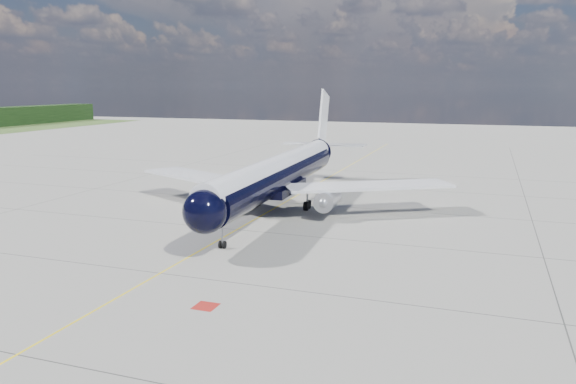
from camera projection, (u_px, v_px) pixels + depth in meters
name	position (u px, v px, depth m)	size (l,w,h in m)	color
ground	(297.00, 196.00, 78.30)	(320.00, 320.00, 0.00)	gray
taxiway_centerline	(285.00, 202.00, 73.67)	(0.16, 160.00, 0.01)	yellow
red_marking	(206.00, 306.00, 39.03)	(1.60, 1.60, 0.01)	maroon
main_airliner	(281.00, 172.00, 69.40)	(41.55, 50.60, 14.62)	black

